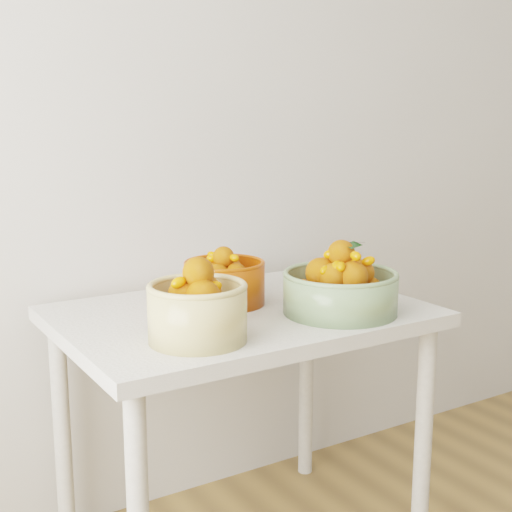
% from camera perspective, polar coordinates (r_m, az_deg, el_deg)
% --- Properties ---
extents(table, '(1.00, 0.70, 0.75)m').
position_cam_1_polar(table, '(2.03, -1.20, -6.89)').
color(table, silver).
rests_on(table, ground).
extents(bowl_cream, '(0.31, 0.31, 0.21)m').
position_cam_1_polar(bowl_cream, '(1.72, -4.69, -4.28)').
color(bowl_cream, '#D4BC78').
rests_on(bowl_cream, table).
extents(bowl_green, '(0.34, 0.34, 0.20)m').
position_cam_1_polar(bowl_green, '(1.97, 6.78, -2.54)').
color(bowl_green, gray).
rests_on(bowl_green, table).
extents(bowl_orange, '(0.30, 0.30, 0.17)m').
position_cam_1_polar(bowl_orange, '(2.05, -2.52, -2.02)').
color(bowl_orange, '#BF3A08').
rests_on(bowl_orange, table).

